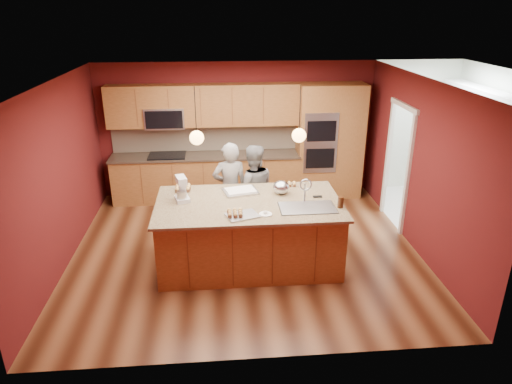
{
  "coord_description": "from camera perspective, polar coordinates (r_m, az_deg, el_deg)",
  "views": [
    {
      "loc": [
        -0.39,
        -6.53,
        3.69
      ],
      "look_at": [
        0.16,
        -0.1,
        1.04
      ],
      "focal_mm": 32.0,
      "sensor_mm": 36.0,
      "label": 1
    }
  ],
  "objects": [
    {
      "name": "plate",
      "position": [
        6.31,
        1.19,
        -2.78
      ],
      "size": [
        0.18,
        0.18,
        0.01
      ],
      "primitive_type": "cylinder",
      "color": "white",
      "rests_on": "island"
    },
    {
      "name": "dryer",
      "position": [
        9.84,
        23.26,
        1.69
      ],
      "size": [
        0.8,
        0.82,
        1.06
      ],
      "primitive_type": "cube",
      "rotation": [
        0.0,
        0.0,
        -0.25
      ],
      "color": "silver",
      "rests_on": "floor"
    },
    {
      "name": "island",
      "position": [
        6.92,
        -0.76,
        -5.03
      ],
      "size": [
        2.73,
        1.53,
        1.39
      ],
      "color": "brown",
      "rests_on": "floor"
    },
    {
      "name": "person_left",
      "position": [
        7.71,
        -3.23,
        0.36
      ],
      "size": [
        0.62,
        0.42,
        1.63
      ],
      "primitive_type": "imported",
      "rotation": [
        0.0,
        0.0,
        3.2
      ],
      "color": "black",
      "rests_on": "floor"
    },
    {
      "name": "cupcakes_left",
      "position": [
        7.22,
        -9.11,
        0.51
      ],
      "size": [
        0.25,
        0.25,
        0.08
      ],
      "primitive_type": null,
      "color": "tan",
      "rests_on": "island"
    },
    {
      "name": "pendant_right",
      "position": [
        6.46,
        5.4,
        7.09
      ],
      "size": [
        0.2,
        0.2,
        0.8
      ],
      "color": "black",
      "rests_on": "ceiling"
    },
    {
      "name": "sheet_cake",
      "position": [
        7.06,
        -1.96,
        0.12
      ],
      "size": [
        0.58,
        0.48,
        0.05
      ],
      "rotation": [
        0.0,
        0.0,
        0.24
      ],
      "color": "silver",
      "rests_on": "island"
    },
    {
      "name": "cooling_rack",
      "position": [
        6.27,
        -1.74,
        -2.94
      ],
      "size": [
        0.5,
        0.42,
        0.02
      ],
      "primitive_type": "cube",
      "rotation": [
        0.0,
        0.0,
        0.32
      ],
      "color": "#9EA0A4",
      "rests_on": "island"
    },
    {
      "name": "cupcakes_right",
      "position": [
        7.33,
        4.51,
        1.01
      ],
      "size": [
        0.14,
        0.14,
        0.06
      ],
      "primitive_type": null,
      "color": "tan",
      "rests_on": "island"
    },
    {
      "name": "cabinet_run",
      "position": [
        9.19,
        -6.53,
        5.02
      ],
      "size": [
        3.74,
        0.64,
        2.3
      ],
      "color": "brown",
      "rests_on": "floor"
    },
    {
      "name": "ceiling",
      "position": [
        6.61,
        -1.52,
        13.69
      ],
      "size": [
        5.5,
        5.5,
        0.0
      ],
      "primitive_type": "plane",
      "rotation": [
        3.14,
        0.0,
        0.0
      ],
      "color": "white",
      "rests_on": "ground"
    },
    {
      "name": "washer",
      "position": [
        9.27,
        25.33,
        0.07
      ],
      "size": [
        0.79,
        0.8,
        1.04
      ],
      "primitive_type": "cube",
      "rotation": [
        0.0,
        0.0,
        -0.24
      ],
      "color": "silver",
      "rests_on": "floor"
    },
    {
      "name": "phone",
      "position": [
        6.95,
        7.7,
        -0.58
      ],
      "size": [
        0.14,
        0.07,
        0.01
      ],
      "primitive_type": "cube",
      "rotation": [
        0.0,
        0.0,
        -0.02
      ],
      "color": "black",
      "rests_on": "island"
    },
    {
      "name": "wall_back",
      "position": [
        9.33,
        -2.39,
        7.76
      ],
      "size": [
        5.5,
        0.0,
        5.5
      ],
      "primitive_type": "plane",
      "rotation": [
        1.57,
        0.0,
        0.0
      ],
      "color": "#541314",
      "rests_on": "ground"
    },
    {
      "name": "oven_column",
      "position": [
        9.36,
        9.15,
        6.26
      ],
      "size": [
        1.3,
        0.62,
        2.3
      ],
      "color": "brown",
      "rests_on": "floor"
    },
    {
      "name": "tumbler",
      "position": [
        6.61,
        10.52,
        -1.27
      ],
      "size": [
        0.08,
        0.08,
        0.16
      ],
      "primitive_type": "cylinder",
      "color": "#3A1D0C",
      "rests_on": "island"
    },
    {
      "name": "mixing_bowl",
      "position": [
        6.99,
        3.16,
        0.58
      ],
      "size": [
        0.26,
        0.26,
        0.22
      ],
      "primitive_type": "ellipsoid",
      "color": "silver",
      "rests_on": "island"
    },
    {
      "name": "floor",
      "position": [
        7.51,
        -1.31,
        -7.14
      ],
      "size": [
        5.5,
        5.5,
        0.0
      ],
      "primitive_type": "plane",
      "color": "#3E1D0F",
      "rests_on": "ground"
    },
    {
      "name": "wall_left",
      "position": [
        7.32,
        -23.43,
        1.77
      ],
      "size": [
        0.0,
        5.0,
        5.0
      ],
      "primitive_type": "plane",
      "rotation": [
        1.57,
        0.0,
        1.57
      ],
      "color": "#541314",
      "rests_on": "ground"
    },
    {
      "name": "person_right",
      "position": [
        7.73,
        -0.42,
        0.27
      ],
      "size": [
        0.8,
        0.64,
        1.58
      ],
      "primitive_type": "imported",
      "rotation": [
        0.0,
        0.0,
        3.2
      ],
      "color": "slate",
      "rests_on": "floor"
    },
    {
      "name": "stand_mixer",
      "position": [
        6.8,
        -9.26,
        0.2
      ],
      "size": [
        0.26,
        0.31,
        0.37
      ],
      "rotation": [
        0.0,
        0.0,
        0.28
      ],
      "color": "silver",
      "rests_on": "island"
    },
    {
      "name": "pendant_left",
      "position": [
        6.37,
        -7.42,
        6.78
      ],
      "size": [
        0.2,
        0.2,
        0.8
      ],
      "color": "black",
      "rests_on": "ceiling"
    },
    {
      "name": "laundry_room",
      "position": [
        9.23,
        26.45,
        9.14
      ],
      "size": [
        2.6,
        2.7,
        2.7
      ],
      "color": "silver",
      "rests_on": "ground"
    },
    {
      "name": "wall_front",
      "position": [
        4.67,
        0.55,
        -7.72
      ],
      "size": [
        5.5,
        0.0,
        5.5
      ],
      "primitive_type": "plane",
      "rotation": [
        -1.57,
        0.0,
        0.0
      ],
      "color": "#541314",
      "rests_on": "ground"
    },
    {
      "name": "wall_right",
      "position": [
        7.61,
        19.76,
        3.06
      ],
      "size": [
        0.0,
        5.0,
        5.0
      ],
      "primitive_type": "plane",
      "rotation": [
        1.57,
        0.0,
        -1.57
      ],
      "color": "#541314",
      "rests_on": "ground"
    },
    {
      "name": "cupcakes_rack",
      "position": [
        6.25,
        -2.63,
        -2.63
      ],
      "size": [
        0.23,
        0.23,
        0.07
      ],
      "primitive_type": null,
      "color": "tan",
      "rests_on": "island"
    },
    {
      "name": "doorway_trim",
      "position": [
        8.39,
        17.22,
        2.93
      ],
      "size": [
        0.08,
        1.11,
        2.2
      ],
      "primitive_type": null,
      "color": "silver",
      "rests_on": "wall_right"
    }
  ]
}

